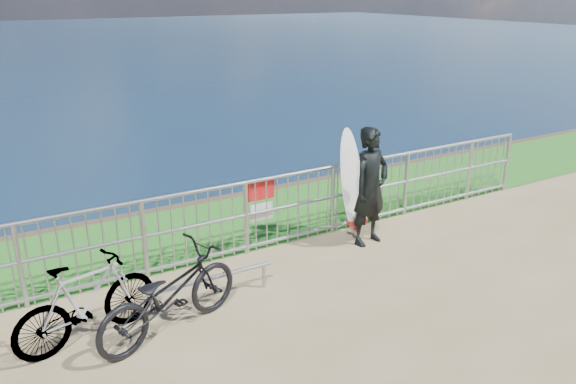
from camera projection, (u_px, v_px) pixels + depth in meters
grass_strip at (245, 220)px, 9.42m from camera, size 120.00×120.00×0.00m
railing at (278, 210)px, 8.33m from camera, size 10.06×0.10×1.13m
surfer at (371, 187)px, 8.34m from camera, size 0.73×0.55×1.80m
surfboard at (352, 186)px, 8.71m from camera, size 0.50×0.45×1.70m
bicycle_near at (169, 294)px, 6.22m from camera, size 1.97×1.22×0.98m
bicycle_far at (86, 301)px, 6.07m from camera, size 1.70×0.85×0.98m
bike_rack at (210, 281)px, 6.90m from camera, size 1.67×0.05×0.35m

